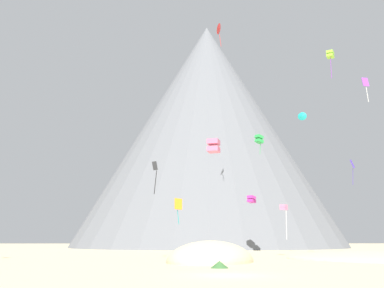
{
  "coord_description": "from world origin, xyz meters",
  "views": [
    {
      "loc": [
        -3.1,
        -31.18,
        2.28
      ],
      "look_at": [
        -1.2,
        37.5,
        15.79
      ],
      "focal_mm": 45.09,
      "sensor_mm": 36.0,
      "label": 1
    }
  ],
  "objects_px": {
    "kite_black_low": "(155,171)",
    "kite_red_high": "(219,29)",
    "kite_violet_mid": "(366,84)",
    "rock_massif": "(209,138)",
    "kite_indigo_mid": "(352,166)",
    "kite_green_mid": "(259,139)",
    "kite_teal_mid": "(302,116)",
    "kite_pink_low": "(284,208)",
    "kite_rainbow_low": "(214,146)",
    "bush_near_left": "(220,264)",
    "kite_magenta_low": "(251,199)",
    "kite_lime_high": "(330,55)",
    "kite_orange_low": "(178,205)"
  },
  "relations": [
    {
      "from": "kite_lime_high",
      "to": "kite_rainbow_low",
      "type": "height_order",
      "value": "kite_lime_high"
    },
    {
      "from": "rock_massif",
      "to": "kite_black_low",
      "type": "bearing_deg",
      "value": -98.45
    },
    {
      "from": "rock_massif",
      "to": "kite_violet_mid",
      "type": "xyz_separation_m",
      "value": [
        14.2,
        -76.23,
        -9.18
      ]
    },
    {
      "from": "kite_pink_low",
      "to": "kite_orange_low",
      "type": "xyz_separation_m",
      "value": [
        -14.41,
        -2.51,
        0.18
      ]
    },
    {
      "from": "bush_near_left",
      "to": "kite_violet_mid",
      "type": "height_order",
      "value": "kite_violet_mid"
    },
    {
      "from": "kite_magenta_low",
      "to": "kite_teal_mid",
      "type": "bearing_deg",
      "value": -20.07
    },
    {
      "from": "rock_massif",
      "to": "kite_violet_mid",
      "type": "relative_size",
      "value": 26.64
    },
    {
      "from": "bush_near_left",
      "to": "kite_orange_low",
      "type": "xyz_separation_m",
      "value": [
        -3.27,
        24.52,
        6.25
      ]
    },
    {
      "from": "kite_orange_low",
      "to": "kite_magenta_low",
      "type": "bearing_deg",
      "value": -89.24
    },
    {
      "from": "kite_pink_low",
      "to": "kite_indigo_mid",
      "type": "bearing_deg",
      "value": 179.92
    },
    {
      "from": "rock_massif",
      "to": "kite_teal_mid",
      "type": "bearing_deg",
      "value": -78.67
    },
    {
      "from": "kite_rainbow_low",
      "to": "kite_violet_mid",
      "type": "bearing_deg",
      "value": 23.6
    },
    {
      "from": "kite_rainbow_low",
      "to": "kite_black_low",
      "type": "bearing_deg",
      "value": 171.01
    },
    {
      "from": "kite_orange_low",
      "to": "kite_violet_mid",
      "type": "bearing_deg",
      "value": -171.91
    },
    {
      "from": "kite_indigo_mid",
      "to": "kite_rainbow_low",
      "type": "bearing_deg",
      "value": 39.52
    },
    {
      "from": "kite_teal_mid",
      "to": "kite_indigo_mid",
      "type": "distance_m",
      "value": 16.28
    },
    {
      "from": "kite_red_high",
      "to": "kite_rainbow_low",
      "type": "relative_size",
      "value": 2.75
    },
    {
      "from": "kite_orange_low",
      "to": "rock_massif",
      "type": "bearing_deg",
      "value": -68.34
    },
    {
      "from": "kite_black_low",
      "to": "kite_red_high",
      "type": "xyz_separation_m",
      "value": [
        10.2,
        26.47,
        30.25
      ]
    },
    {
      "from": "rock_massif",
      "to": "kite_green_mid",
      "type": "relative_size",
      "value": 25.02
    },
    {
      "from": "kite_pink_low",
      "to": "kite_rainbow_low",
      "type": "bearing_deg",
      "value": 2.49
    },
    {
      "from": "kite_orange_low",
      "to": "kite_lime_high",
      "type": "relative_size",
      "value": 0.84
    },
    {
      "from": "kite_black_low",
      "to": "kite_rainbow_low",
      "type": "relative_size",
      "value": 2.39
    },
    {
      "from": "rock_massif",
      "to": "kite_indigo_mid",
      "type": "distance_m",
      "value": 54.38
    },
    {
      "from": "rock_massif",
      "to": "bush_near_left",
      "type": "bearing_deg",
      "value": -93.1
    },
    {
      "from": "kite_black_low",
      "to": "kite_rainbow_low",
      "type": "bearing_deg",
      "value": -171.49
    },
    {
      "from": "kite_red_high",
      "to": "rock_massif",
      "type": "bearing_deg",
      "value": 17.74
    },
    {
      "from": "kite_magenta_low",
      "to": "kite_black_low",
      "type": "xyz_separation_m",
      "value": [
        -16.25,
        -32.06,
        0.71
      ]
    },
    {
      "from": "kite_black_low",
      "to": "kite_orange_low",
      "type": "xyz_separation_m",
      "value": [
        2.77,
        6.56,
        -3.58
      ]
    },
    {
      "from": "bush_near_left",
      "to": "kite_black_low",
      "type": "height_order",
      "value": "kite_black_low"
    },
    {
      "from": "kite_green_mid",
      "to": "kite_pink_low",
      "type": "distance_m",
      "value": 18.3
    },
    {
      "from": "bush_near_left",
      "to": "kite_black_low",
      "type": "xyz_separation_m",
      "value": [
        -6.04,
        17.96,
        9.83
      ]
    },
    {
      "from": "kite_lime_high",
      "to": "kite_indigo_mid",
      "type": "relative_size",
      "value": 0.9
    },
    {
      "from": "kite_black_low",
      "to": "kite_pink_low",
      "type": "bearing_deg",
      "value": -116.12
    },
    {
      "from": "kite_green_mid",
      "to": "kite_black_low",
      "type": "height_order",
      "value": "kite_green_mid"
    },
    {
      "from": "kite_indigo_mid",
      "to": "kite_black_low",
      "type": "bearing_deg",
      "value": 29.74
    },
    {
      "from": "kite_orange_low",
      "to": "kite_rainbow_low",
      "type": "distance_m",
      "value": 12.37
    },
    {
      "from": "kite_teal_mid",
      "to": "kite_orange_low",
      "type": "xyz_separation_m",
      "value": [
        -19.7,
        -10.82,
        -14.99
      ]
    },
    {
      "from": "kite_teal_mid",
      "to": "kite_rainbow_low",
      "type": "xyz_separation_m",
      "value": [
        -15.76,
        -20.88,
        -8.98
      ]
    },
    {
      "from": "rock_massif",
      "to": "kite_lime_high",
      "type": "xyz_separation_m",
      "value": [
        13.38,
        -66.43,
        -1.56
      ]
    },
    {
      "from": "kite_green_mid",
      "to": "kite_black_low",
      "type": "xyz_separation_m",
      "value": [
        -16.35,
        -22.52,
        -8.63
      ]
    },
    {
      "from": "kite_black_low",
      "to": "kite_red_high",
      "type": "height_order",
      "value": "kite_red_high"
    },
    {
      "from": "kite_violet_mid",
      "to": "kite_red_high",
      "type": "relative_size",
      "value": 0.69
    },
    {
      "from": "kite_black_low",
      "to": "kite_violet_mid",
      "type": "height_order",
      "value": "kite_violet_mid"
    },
    {
      "from": "kite_green_mid",
      "to": "kite_black_low",
      "type": "bearing_deg",
      "value": 110.87
    },
    {
      "from": "bush_near_left",
      "to": "kite_black_low",
      "type": "bearing_deg",
      "value": 108.6
    },
    {
      "from": "kite_pink_low",
      "to": "kite_rainbow_low",
      "type": "distance_m",
      "value": 17.49
    },
    {
      "from": "kite_green_mid",
      "to": "kite_lime_high",
      "type": "height_order",
      "value": "kite_lime_high"
    },
    {
      "from": "kite_magenta_low",
      "to": "kite_red_high",
      "type": "height_order",
      "value": "kite_red_high"
    },
    {
      "from": "kite_magenta_low",
      "to": "kite_violet_mid",
      "type": "relative_size",
      "value": 0.57
    }
  ]
}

